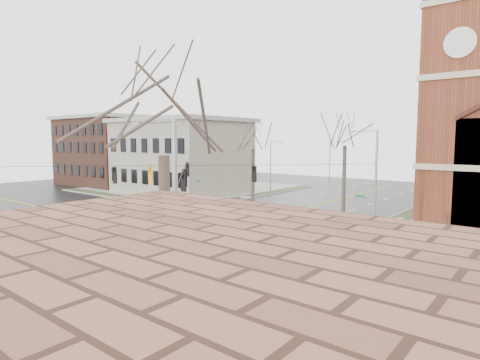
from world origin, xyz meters
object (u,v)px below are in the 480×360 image
Objects in this scene: tree_se at (163,139)px; tree_ne at (345,140)px; parked_car_a at (406,243)px; signal_pole_se at (173,219)px; signal_pole_nw at (190,167)px; cargo_van at (202,231)px; streetlight_north_a at (271,165)px; tree_nw_far at (189,136)px; signal_pole_ne at (374,178)px; tree_nw_near at (253,145)px; streetlight_north_b at (330,160)px.

tree_ne is at bearing 103.30° from tree_se.
signal_pole_se is at bearing 168.80° from parked_car_a.
parked_car_a is at bearing 79.04° from signal_pole_se.
signal_pole_nw is 1.00× the size of signal_pole_se.
tree_se reaches higher than cargo_van.
tree_nw_far reaches higher than streetlight_north_a.
cargo_van is at bearing 129.37° from signal_pole_se.
tree_ne is at bearing 71.96° from cargo_van.
signal_pole_se is at bearing -45.45° from signal_pole_nw.
tree_se reaches higher than signal_pole_nw.
tree_ne reaches higher than signal_pole_ne.
parked_car_a is (3.83, -3.25, -4.39)m from signal_pole_ne.
streetlight_north_a is 31.41m from cargo_van.
parked_car_a is 20.22m from tree_nw_near.
tree_nw_near is (-14.41, 24.72, 2.79)m from signal_pole_se.
tree_nw_near is 0.93× the size of tree_se.
cargo_van is at bearing -41.35° from signal_pole_nw.
tree_se reaches higher than streetlight_north_a.
signal_pole_se reaches higher than cargo_van.
signal_pole_se is 20.60m from parked_car_a.
cargo_van is at bearing -65.60° from streetlight_north_a.
streetlight_north_b is 0.70× the size of tree_se.
signal_pole_nw is at bearing -92.32° from streetlight_north_a.
signal_pole_se is 1.79× the size of cargo_van.
signal_pole_ne reaches higher than streetlight_north_b.
tree_nw_far is (-29.30, 5.80, 8.26)m from parked_car_a.
streetlight_north_a is at bearing 117.12° from tree_nw_near.
tree_nw_far is at bearing 78.58° from parked_car_a.
parked_car_a is at bearing -15.25° from tree_nw_near.
cargo_van reaches higher than parked_car_a.
streetlight_north_b is at bearing 102.28° from tree_nw_near.
cargo_van is (13.57, -11.94, -3.83)m from signal_pole_nw.
streetlight_north_a is at bearing -90.00° from streetlight_north_b.
signal_pole_se reaches higher than streetlight_north_b.
streetlight_north_b is at bearing 106.21° from cargo_van.
parked_car_a is at bearing -6.99° from signal_pole_nw.
parked_car_a is (25.80, -19.75, -3.91)m from streetlight_north_a.
tree_se is at bearing -83.82° from signal_pole_ne.
tree_ne reaches higher than parked_car_a.
tree_se is at bearing -45.07° from signal_pole_se.
tree_nw_far is at bearing 134.91° from signal_pole_se.
signal_pole_nw is at bearing 134.55° from signal_pole_se.
signal_pole_ne is at bearing 49.46° from parked_car_a.
signal_pole_ne is at bearing -58.95° from streetlight_north_b.
tree_nw_near is at bearing 74.52° from parked_car_a.
tree_nw_near is at bearing -62.88° from streetlight_north_a.
signal_pole_nw is 32.28m from signal_pole_se.
tree_se reaches higher than signal_pole_ne.
tree_ne reaches higher than streetlight_north_a.
signal_pole_ne and signal_pole_nw have the same top height.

